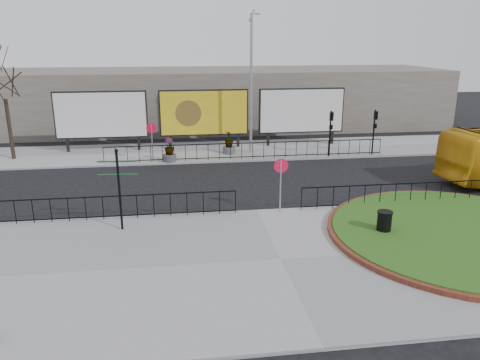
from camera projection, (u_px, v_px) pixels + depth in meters
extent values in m
plane|color=black|center=(256.00, 212.00, 21.32)|extent=(90.00, 90.00, 0.00)
cube|color=gray|center=(280.00, 260.00, 16.56)|extent=(30.00, 10.00, 0.12)
cube|color=gray|center=(227.00, 151.00, 32.67)|extent=(44.00, 6.00, 0.12)
cylinder|color=brown|center=(461.00, 234.00, 18.45)|extent=(10.40, 10.40, 0.18)
cylinder|color=#244712|center=(461.00, 233.00, 18.44)|extent=(10.00, 10.00, 0.22)
cylinder|color=gray|center=(152.00, 143.00, 29.18)|extent=(0.07, 0.07, 2.40)
cylinder|color=red|center=(151.00, 128.00, 28.91)|extent=(0.64, 0.03, 0.64)
cylinder|color=white|center=(151.00, 128.00, 28.93)|extent=(0.50, 0.03, 0.50)
cylinder|color=gray|center=(281.00, 186.00, 20.68)|extent=(0.07, 0.07, 2.40)
cylinder|color=red|center=(281.00, 166.00, 20.41)|extent=(0.64, 0.03, 0.64)
cylinder|color=white|center=(281.00, 166.00, 20.43)|extent=(0.50, 0.03, 0.50)
cube|color=black|center=(68.00, 145.00, 32.03)|extent=(0.18, 0.18, 1.00)
cube|color=black|center=(139.00, 142.00, 32.66)|extent=(0.18, 0.18, 1.00)
cube|color=black|center=(101.00, 115.00, 31.76)|extent=(6.20, 0.25, 3.20)
cube|color=silver|center=(101.00, 115.00, 31.61)|extent=(6.00, 0.06, 3.00)
cube|color=black|center=(171.00, 142.00, 32.94)|extent=(0.18, 0.18, 1.00)
cube|color=black|center=(238.00, 140.00, 33.57)|extent=(0.18, 0.18, 1.00)
cube|color=black|center=(204.00, 113.00, 32.68)|extent=(6.20, 0.25, 3.20)
cube|color=gold|center=(204.00, 113.00, 32.52)|extent=(6.00, 0.06, 3.00)
cube|color=black|center=(268.00, 139.00, 33.86)|extent=(0.18, 0.18, 1.00)
cube|color=black|center=(332.00, 137.00, 34.49)|extent=(0.18, 0.18, 1.00)
cube|color=black|center=(301.00, 111.00, 33.59)|extent=(6.20, 0.25, 3.20)
cube|color=silver|center=(302.00, 111.00, 33.44)|extent=(6.00, 0.06, 3.00)
cylinder|color=gray|center=(251.00, 86.00, 30.59)|extent=(0.18, 0.18, 9.00)
cylinder|color=gray|center=(252.00, 15.00, 29.33)|extent=(0.43, 0.10, 0.77)
cube|color=gray|center=(257.00, 14.00, 29.34)|extent=(0.35, 0.15, 0.12)
cylinder|color=black|center=(330.00, 134.00, 30.60)|extent=(0.10, 0.10, 3.00)
cube|color=black|center=(332.00, 116.00, 30.16)|extent=(0.22, 0.18, 0.55)
cube|color=black|center=(331.00, 127.00, 30.36)|extent=(0.20, 0.16, 0.30)
cylinder|color=black|center=(374.00, 132.00, 31.00)|extent=(0.10, 0.10, 3.00)
cube|color=black|center=(376.00, 115.00, 30.55)|extent=(0.22, 0.18, 0.55)
cube|color=black|center=(375.00, 126.00, 30.75)|extent=(0.20, 0.16, 0.30)
cube|color=slate|center=(215.00, 98.00, 41.44)|extent=(40.00, 10.00, 5.00)
cylinder|color=black|center=(119.00, 191.00, 18.67)|extent=(0.09, 0.09, 3.24)
sphere|color=black|center=(116.00, 151.00, 18.18)|extent=(0.14, 0.14, 0.14)
cube|color=#0D321C|center=(107.00, 162.00, 18.31)|extent=(0.77, 0.24, 0.03)
cube|color=#0D321C|center=(128.00, 161.00, 18.37)|extent=(0.76, 0.15, 0.03)
cube|color=#0D321C|center=(108.00, 175.00, 18.42)|extent=(0.76, 0.17, 0.03)
cube|color=#0D321C|center=(128.00, 174.00, 18.46)|extent=(0.77, 0.24, 0.03)
cylinder|color=black|center=(384.00, 224.00, 18.42)|extent=(0.56, 0.56, 0.94)
cylinder|color=black|center=(385.00, 212.00, 18.27)|extent=(0.60, 0.60, 0.06)
cylinder|color=#4C4C4F|center=(170.00, 158.00, 29.60)|extent=(0.85, 0.85, 0.44)
imported|color=#244712|center=(169.00, 146.00, 29.38)|extent=(0.85, 0.85, 1.08)
cylinder|color=#4C4C4F|center=(229.00, 150.00, 31.64)|extent=(0.86, 0.86, 0.45)
imported|color=#244712|center=(229.00, 139.00, 31.42)|extent=(0.83, 0.83, 1.10)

